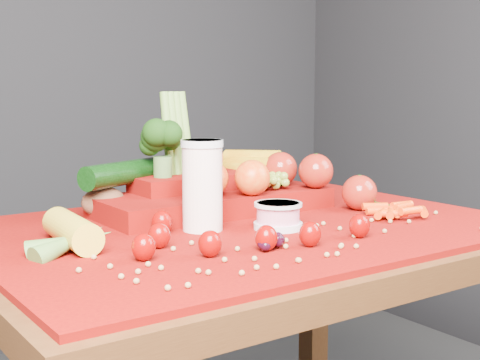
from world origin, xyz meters
TOP-DOWN VIEW (x-y plane):
  - table at (0.00, 0.00)m, footprint 1.10×0.80m
  - red_cloth at (0.00, 0.00)m, footprint 1.05×0.75m
  - milk_glass at (-0.10, 0.00)m, footprint 0.08×0.08m
  - yogurt_bowl at (0.03, -0.07)m, footprint 0.10×0.10m
  - strawberry_scatter at (-0.13, -0.15)m, footprint 0.44×0.28m
  - dark_grape_cluster at (-0.09, -0.19)m, footprint 0.06×0.05m
  - soybean_scatter at (0.00, -0.20)m, footprint 0.84×0.24m
  - corn_ear at (-0.37, -0.01)m, footprint 0.19×0.24m
  - potato at (-0.21, 0.23)m, footprint 0.10×0.07m
  - baby_carrot_pile at (0.30, -0.13)m, footprint 0.18×0.17m
  - green_bean_pile at (0.35, -0.01)m, footprint 0.14×0.12m
  - produce_mound at (0.04, 0.15)m, footprint 0.61×0.38m

SIDE VIEW (x-z plane):
  - table at x=0.00m, z-range 0.28..1.03m
  - red_cloth at x=0.00m, z-range 0.75..0.76m
  - soybean_scatter at x=0.00m, z-range 0.76..0.77m
  - green_bean_pile at x=0.35m, z-range 0.76..0.77m
  - dark_grape_cluster at x=-0.09m, z-range 0.76..0.79m
  - baby_carrot_pile at x=0.30m, z-range 0.76..0.79m
  - corn_ear at x=-0.37m, z-range 0.76..0.81m
  - strawberry_scatter at x=-0.13m, z-range 0.76..0.81m
  - yogurt_bowl at x=0.03m, z-range 0.76..0.82m
  - potato at x=-0.21m, z-range 0.76..0.83m
  - produce_mound at x=0.04m, z-range 0.69..0.95m
  - milk_glass at x=-0.10m, z-range 0.77..0.94m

